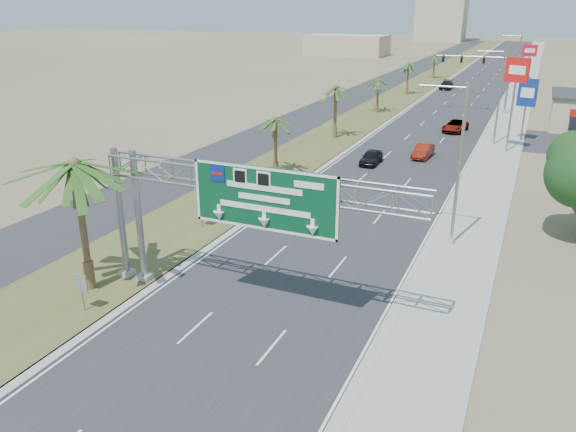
{
  "coord_description": "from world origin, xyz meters",
  "views": [
    {
      "loc": [
        11.29,
        -12.23,
        14.25
      ],
      "look_at": [
        0.44,
        12.31,
        4.2
      ],
      "focal_mm": 35.0,
      "sensor_mm": 36.0,
      "label": 1
    }
  ],
  "objects_px": {
    "car_far": "(446,85)",
    "pole_sign_red_far": "(529,55)",
    "signal_mast": "(493,79)",
    "palm_near": "(74,165)",
    "pole_sign_blue": "(527,95)",
    "car_right_lane": "(455,126)",
    "sign_gantry": "(239,191)",
    "car_mid_lane": "(423,151)",
    "pole_sign_red_near": "(516,76)",
    "car_left_lane": "(371,157)"
  },
  "relations": [
    {
      "from": "palm_near",
      "to": "car_far",
      "type": "relative_size",
      "value": 1.63
    },
    {
      "from": "sign_gantry",
      "to": "pole_sign_red_near",
      "type": "relative_size",
      "value": 1.72
    },
    {
      "from": "palm_near",
      "to": "pole_sign_red_near",
      "type": "relative_size",
      "value": 0.86
    },
    {
      "from": "car_mid_lane",
      "to": "car_far",
      "type": "relative_size",
      "value": 0.8
    },
    {
      "from": "car_right_lane",
      "to": "pole_sign_red_far",
      "type": "bearing_deg",
      "value": 85.06
    },
    {
      "from": "palm_near",
      "to": "car_right_lane",
      "type": "distance_m",
      "value": 51.18
    },
    {
      "from": "car_right_lane",
      "to": "pole_sign_red_near",
      "type": "xyz_separation_m",
      "value": [
        6.4,
        -8.38,
        7.05
      ]
    },
    {
      "from": "car_far",
      "to": "car_right_lane",
      "type": "bearing_deg",
      "value": -80.13
    },
    {
      "from": "palm_near",
      "to": "car_far",
      "type": "xyz_separation_m",
      "value": [
        4.78,
        87.05,
        -6.19
      ]
    },
    {
      "from": "pole_sign_red_near",
      "to": "car_left_lane",
      "type": "bearing_deg",
      "value": -138.68
    },
    {
      "from": "sign_gantry",
      "to": "pole_sign_red_near",
      "type": "bearing_deg",
      "value": 75.57
    },
    {
      "from": "car_left_lane",
      "to": "pole_sign_red_near",
      "type": "relative_size",
      "value": 0.4
    },
    {
      "from": "car_right_lane",
      "to": "pole_sign_red_near",
      "type": "relative_size",
      "value": 0.5
    },
    {
      "from": "pole_sign_red_near",
      "to": "pole_sign_red_far",
      "type": "distance_m",
      "value": 38.9
    },
    {
      "from": "sign_gantry",
      "to": "pole_sign_blue",
      "type": "relative_size",
      "value": 2.35
    },
    {
      "from": "pole_sign_blue",
      "to": "pole_sign_red_far",
      "type": "height_order",
      "value": "pole_sign_red_far"
    },
    {
      "from": "sign_gantry",
      "to": "signal_mast",
      "type": "xyz_separation_m",
      "value": [
        6.23,
        62.05,
        -1.21
      ]
    },
    {
      "from": "pole_sign_red_far",
      "to": "car_mid_lane",
      "type": "bearing_deg",
      "value": -99.55
    },
    {
      "from": "car_far",
      "to": "pole_sign_red_far",
      "type": "bearing_deg",
      "value": -28.69
    },
    {
      "from": "car_far",
      "to": "car_mid_lane",
      "type": "bearing_deg",
      "value": -84.16
    },
    {
      "from": "car_far",
      "to": "pole_sign_red_far",
      "type": "distance_m",
      "value": 16.41
    },
    {
      "from": "palm_near",
      "to": "car_mid_lane",
      "type": "distance_m",
      "value": 37.45
    },
    {
      "from": "car_mid_lane",
      "to": "pole_sign_blue",
      "type": "bearing_deg",
      "value": 57.09
    },
    {
      "from": "pole_sign_red_far",
      "to": "sign_gantry",
      "type": "bearing_deg",
      "value": -97.35
    },
    {
      "from": "pole_sign_blue",
      "to": "sign_gantry",
      "type": "bearing_deg",
      "value": -103.89
    },
    {
      "from": "sign_gantry",
      "to": "pole_sign_red_far",
      "type": "relative_size",
      "value": 1.91
    },
    {
      "from": "car_left_lane",
      "to": "sign_gantry",
      "type": "bearing_deg",
      "value": -87.42
    },
    {
      "from": "signal_mast",
      "to": "sign_gantry",
      "type": "bearing_deg",
      "value": -95.74
    },
    {
      "from": "car_far",
      "to": "pole_sign_blue",
      "type": "relative_size",
      "value": 0.72
    },
    {
      "from": "sign_gantry",
      "to": "car_right_lane",
      "type": "xyz_separation_m",
      "value": [
        3.66,
        47.48,
        -5.38
      ]
    },
    {
      "from": "car_mid_lane",
      "to": "car_right_lane",
      "type": "relative_size",
      "value": 0.83
    },
    {
      "from": "car_left_lane",
      "to": "car_mid_lane",
      "type": "xyz_separation_m",
      "value": [
        4.08,
        4.49,
        0.0
      ]
    },
    {
      "from": "car_right_lane",
      "to": "pole_sign_blue",
      "type": "xyz_separation_m",
      "value": [
        7.54,
        -2.22,
        4.48
      ]
    },
    {
      "from": "car_left_lane",
      "to": "car_far",
      "type": "height_order",
      "value": "car_far"
    },
    {
      "from": "car_mid_lane",
      "to": "car_far",
      "type": "bearing_deg",
      "value": 99.71
    },
    {
      "from": "car_mid_lane",
      "to": "palm_near",
      "type": "bearing_deg",
      "value": -103.67
    },
    {
      "from": "palm_near",
      "to": "pole_sign_blue",
      "type": "height_order",
      "value": "palm_near"
    },
    {
      "from": "car_right_lane",
      "to": "car_far",
      "type": "distance_m",
      "value": 38.3
    },
    {
      "from": "car_far",
      "to": "signal_mast",
      "type": "bearing_deg",
      "value": -68.12
    },
    {
      "from": "pole_sign_blue",
      "to": "pole_sign_red_far",
      "type": "xyz_separation_m",
      "value": [
        -1.13,
        32.73,
        1.78
      ]
    },
    {
      "from": "car_left_lane",
      "to": "car_far",
      "type": "xyz_separation_m",
      "value": [
        -1.84,
        56.2,
        0.07
      ]
    },
    {
      "from": "pole_sign_blue",
      "to": "car_right_lane",
      "type": "bearing_deg",
      "value": 163.58
    },
    {
      "from": "palm_near",
      "to": "car_far",
      "type": "height_order",
      "value": "palm_near"
    },
    {
      "from": "pole_sign_red_far",
      "to": "car_left_lane",
      "type": "bearing_deg",
      "value": -103.28
    },
    {
      "from": "car_right_lane",
      "to": "pole_sign_red_far",
      "type": "relative_size",
      "value": 0.56
    },
    {
      "from": "pole_sign_red_far",
      "to": "car_far",
      "type": "bearing_deg",
      "value": 152.0
    },
    {
      "from": "pole_sign_red_far",
      "to": "signal_mast",
      "type": "bearing_deg",
      "value": -103.5
    },
    {
      "from": "car_left_lane",
      "to": "car_right_lane",
      "type": "height_order",
      "value": "car_right_lane"
    },
    {
      "from": "palm_near",
      "to": "car_right_lane",
      "type": "bearing_deg",
      "value": 76.57
    },
    {
      "from": "signal_mast",
      "to": "pole_sign_red_far",
      "type": "distance_m",
      "value": 16.53
    }
  ]
}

